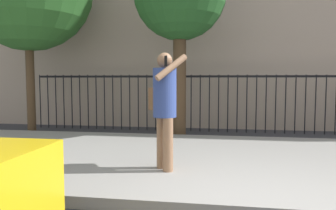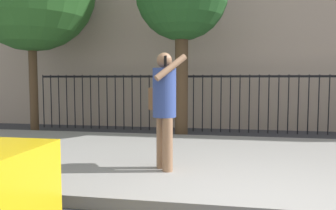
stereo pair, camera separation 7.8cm
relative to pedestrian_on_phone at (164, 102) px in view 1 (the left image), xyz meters
name	(u,v)px [view 1 (the left image)]	position (x,y,z in m)	size (l,w,h in m)	color
sidewalk	(254,163)	(1.38, 0.90, -1.07)	(28.00, 4.40, 0.15)	gray
iron_fence	(242,96)	(1.38, 4.60, -0.12)	(12.03, 0.04, 1.60)	black
pedestrian_on_phone	(164,102)	(0.00, 0.00, 0.00)	(0.65, 0.71, 1.71)	#936B4C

